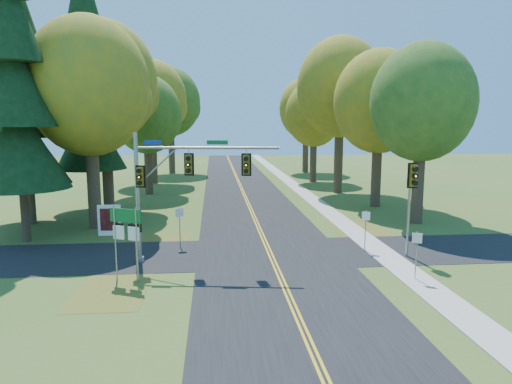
{
  "coord_description": "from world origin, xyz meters",
  "views": [
    {
      "loc": [
        -3.04,
        -22.37,
        7.14
      ],
      "look_at": [
        -0.62,
        3.6,
        3.2
      ],
      "focal_mm": 32.0,
      "sensor_mm": 36.0,
      "label": 1
    }
  ],
  "objects": [
    {
      "name": "leaf_patch_w_far",
      "position": [
        -7.5,
        -3.0,
        0.01
      ],
      "size": [
        3.0,
        5.0,
        0.0
      ],
      "primitive_type": "cube",
      "color": "brown",
      "rests_on": "ground"
    },
    {
      "name": "ground",
      "position": [
        0.0,
        0.0,
        0.0
      ],
      "size": [
        160.0,
        160.0,
        0.0
      ],
      "primitive_type": "plane",
      "color": "#38571E",
      "rests_on": "ground"
    },
    {
      "name": "reg_sign_e_north",
      "position": [
        5.39,
        1.86,
        1.6
      ],
      "size": [
        0.44,
        0.13,
        2.34
      ],
      "rotation": [
        0.0,
        0.0,
        -0.22
      ],
      "color": "gray",
      "rests_on": "ground"
    },
    {
      "name": "tree_e_b",
      "position": [
        10.97,
        15.58,
        8.9
      ],
      "size": [
        7.6,
        7.6,
        13.33
      ],
      "color": "#38281C",
      "rests_on": "ground"
    },
    {
      "name": "tree_w_c",
      "position": [
        -9.54,
        24.47,
        7.94
      ],
      "size": [
        6.8,
        6.8,
        11.91
      ],
      "color": "#38281C",
      "rests_on": "ground"
    },
    {
      "name": "leaf_patch_e",
      "position": [
        6.8,
        6.0,
        0.01
      ],
      "size": [
        3.5,
        8.0,
        0.0
      ],
      "primitive_type": "cube",
      "color": "brown",
      "rests_on": "ground"
    },
    {
      "name": "tree_e_c",
      "position": [
        9.88,
        23.69,
        10.66
      ],
      "size": [
        8.8,
        8.8,
        15.79
      ],
      "color": "#38281C",
      "rests_on": "ground"
    },
    {
      "name": "leaf_patch_w_near",
      "position": [
        -6.5,
        4.0,
        0.01
      ],
      "size": [
        4.0,
        6.0,
        0.0
      ],
      "primitive_type": "cube",
      "color": "brown",
      "rests_on": "ground"
    },
    {
      "name": "reg_sign_w",
      "position": [
        -5.03,
        3.67,
        1.63
      ],
      "size": [
        0.45,
        0.13,
        2.38
      ],
      "rotation": [
        0.0,
        0.0,
        0.22
      ],
      "color": "gray",
      "rests_on": "ground"
    },
    {
      "name": "tree_w_b",
      "position": [
        -11.72,
        16.29,
        10.37
      ],
      "size": [
        8.6,
        8.6,
        15.38
      ],
      "color": "#38281C",
      "rests_on": "ground"
    },
    {
      "name": "sidewalk_east",
      "position": [
        6.2,
        0.0,
        0.03
      ],
      "size": [
        1.6,
        160.0,
        0.06
      ],
      "primitive_type": "cube",
      "color": "#9E998E",
      "rests_on": "ground"
    },
    {
      "name": "reg_sign_e_south",
      "position": [
        6.12,
        -3.01,
        1.57
      ],
      "size": [
        0.42,
        0.2,
        2.3
      ],
      "rotation": [
        0.0,
        0.0,
        -0.39
      ],
      "color": "gray",
      "rests_on": "ground"
    },
    {
      "name": "route_sign_cluster",
      "position": [
        -7.03,
        -1.85,
        2.42
      ],
      "size": [
        1.47,
        0.72,
        3.43
      ],
      "rotation": [
        0.0,
        0.0,
        -0.43
      ],
      "color": "gray",
      "rests_on": "ground"
    },
    {
      "name": "tree_e_d",
      "position": [
        9.26,
        32.87,
        8.24
      ],
      "size": [
        7.0,
        7.0,
        12.32
      ],
      "color": "#38281C",
      "rests_on": "ground"
    },
    {
      "name": "pine_b",
      "position": [
        -16.0,
        11.0,
        8.16
      ],
      "size": [
        5.6,
        5.6,
        17.31
      ],
      "color": "#38281C",
      "rests_on": "ground"
    },
    {
      "name": "centerline_right",
      "position": [
        0.1,
        0.0,
        0.03
      ],
      "size": [
        0.1,
        160.0,
        0.01
      ],
      "primitive_type": "cube",
      "color": "gold",
      "rests_on": "road_main"
    },
    {
      "name": "tree_e_e",
      "position": [
        10.47,
        43.58,
        9.19
      ],
      "size": [
        7.8,
        7.8,
        13.74
      ],
      "color": "#38281C",
      "rests_on": "ground"
    },
    {
      "name": "traffic_mast",
      "position": [
        -5.12,
        0.63,
        4.31
      ],
      "size": [
        7.32,
        1.34,
        6.7
      ],
      "rotation": [
        0.0,
        0.0,
        -0.15
      ],
      "color": "gray",
      "rests_on": "ground"
    },
    {
      "name": "pine_c",
      "position": [
        -13.0,
        16.0,
        9.69
      ],
      "size": [
        5.6,
        5.6,
        20.56
      ],
      "color": "#38281C",
      "rests_on": "ground"
    },
    {
      "name": "tree_w_d",
      "position": [
        -10.13,
        33.18,
        9.78
      ],
      "size": [
        8.2,
        8.2,
        14.56
      ],
      "color": "#38281C",
      "rests_on": "ground"
    },
    {
      "name": "tree_w_e",
      "position": [
        -8.92,
        44.09,
        10.07
      ],
      "size": [
        8.4,
        8.4,
        14.97
      ],
      "color": "#38281C",
      "rests_on": "ground"
    },
    {
      "name": "road_cross",
      "position": [
        0.0,
        2.0,
        0.01
      ],
      "size": [
        60.0,
        6.0,
        0.02
      ],
      "primitive_type": "cube",
      "color": "black",
      "rests_on": "ground"
    },
    {
      "name": "pine_a",
      "position": [
        -14.5,
        6.0,
        9.18
      ],
      "size": [
        5.6,
        5.6,
        19.48
      ],
      "color": "#38281C",
      "rests_on": "ground"
    },
    {
      "name": "ped_signal_pole",
      "position": [
        -6.75,
        -0.75,
        2.29
      ],
      "size": [
        0.47,
        0.56,
        3.09
      ],
      "rotation": [
        0.0,
        0.0,
        0.31
      ],
      "color": "gray",
      "rests_on": "ground"
    },
    {
      "name": "road_main",
      "position": [
        0.0,
        0.0,
        0.01
      ],
      "size": [
        8.0,
        160.0,
        0.02
      ],
      "primitive_type": "cube",
      "color": "black",
      "rests_on": "ground"
    },
    {
      "name": "tree_e_a",
      "position": [
        11.57,
        8.77,
        8.53
      ],
      "size": [
        7.2,
        7.2,
        12.73
      ],
      "color": "#38281C",
      "rests_on": "ground"
    },
    {
      "name": "east_signal_pole",
      "position": [
        7.32,
        0.46,
        3.87
      ],
      "size": [
        0.59,
        0.68,
        5.11
      ],
      "rotation": [
        0.0,
        0.0,
        0.04
      ],
      "color": "gray",
      "rests_on": "ground"
    },
    {
      "name": "tree_w_a",
      "position": [
        -11.13,
        9.38,
        9.49
      ],
      "size": [
        8.0,
        8.0,
        14.15
      ],
      "color": "#38281C",
      "rests_on": "ground"
    },
    {
      "name": "centerline_left",
      "position": [
        -0.1,
        0.0,
        0.03
      ],
      "size": [
        0.1,
        160.0,
        0.01
      ],
      "primitive_type": "cube",
      "color": "gold",
      "rests_on": "road_main"
    },
    {
      "name": "info_kiosk",
      "position": [
        -9.75,
        6.99,
        0.99
      ],
      "size": [
        1.44,
        0.24,
        1.99
      ],
      "rotation": [
        0.0,
        0.0,
        -0.01
      ],
      "color": "white",
      "rests_on": "ground"
    }
  ]
}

